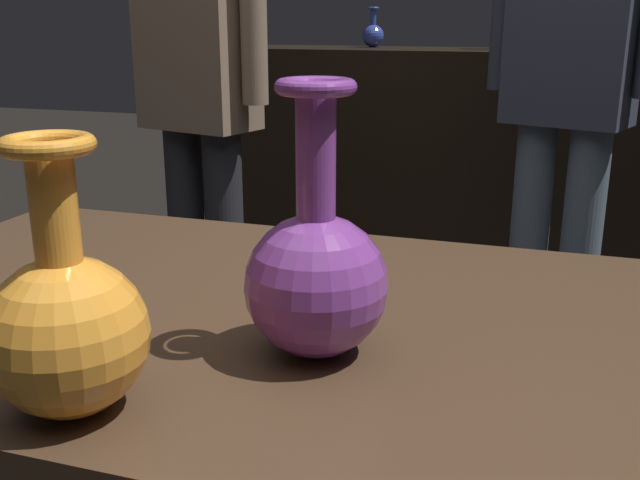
{
  "coord_description": "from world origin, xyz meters",
  "views": [
    {
      "loc": [
        0.23,
        -0.71,
        1.11
      ],
      "look_at": [
        0.01,
        -0.04,
        0.9
      ],
      "focal_mm": 41.61,
      "sensor_mm": 36.0,
      "label": 1
    }
  ],
  "objects_px": {
    "vase_tall_behind": "(66,325)",
    "vase_centerpiece": "(316,273)",
    "visitor_near_left": "(198,72)",
    "visitor_center_back": "(571,63)",
    "shelf_vase_center": "(508,14)",
    "shelf_vase_left": "(373,34)"
  },
  "relations": [
    {
      "from": "vase_tall_behind",
      "to": "vase_centerpiece",
      "type": "bearing_deg",
      "value": 46.93
    },
    {
      "from": "visitor_near_left",
      "to": "visitor_center_back",
      "type": "height_order",
      "value": "visitor_center_back"
    },
    {
      "from": "vase_centerpiece",
      "to": "visitor_near_left",
      "type": "bearing_deg",
      "value": 121.02
    },
    {
      "from": "visitor_center_back",
      "to": "visitor_near_left",
      "type": "bearing_deg",
      "value": 32.82
    },
    {
      "from": "vase_centerpiece",
      "to": "visitor_center_back",
      "type": "xyz_separation_m",
      "value": [
        0.22,
        1.51,
        0.11
      ]
    },
    {
      "from": "vase_tall_behind",
      "to": "shelf_vase_center",
      "type": "distance_m",
      "value": 2.51
    },
    {
      "from": "visitor_near_left",
      "to": "shelf_vase_left",
      "type": "bearing_deg",
      "value": -86.7
    },
    {
      "from": "vase_centerpiece",
      "to": "shelf_vase_center",
      "type": "xyz_separation_m",
      "value": [
        -0.02,
        2.33,
        0.24
      ]
    },
    {
      "from": "vase_centerpiece",
      "to": "shelf_vase_left",
      "type": "distance_m",
      "value": 2.42
    },
    {
      "from": "shelf_vase_left",
      "to": "visitor_center_back",
      "type": "bearing_deg",
      "value": -48.17
    },
    {
      "from": "vase_tall_behind",
      "to": "shelf_vase_left",
      "type": "relative_size",
      "value": 1.47
    },
    {
      "from": "shelf_vase_left",
      "to": "vase_centerpiece",
      "type": "bearing_deg",
      "value": -77.1
    },
    {
      "from": "visitor_near_left",
      "to": "vase_centerpiece",
      "type": "bearing_deg",
      "value": 136.27
    },
    {
      "from": "shelf_vase_center",
      "to": "visitor_center_back",
      "type": "bearing_deg",
      "value": -73.83
    },
    {
      "from": "visitor_center_back",
      "to": "shelf_vase_center",
      "type": "bearing_deg",
      "value": -54.3
    },
    {
      "from": "vase_tall_behind",
      "to": "shelf_vase_center",
      "type": "height_order",
      "value": "shelf_vase_center"
    },
    {
      "from": "vase_tall_behind",
      "to": "visitor_near_left",
      "type": "height_order",
      "value": "visitor_near_left"
    },
    {
      "from": "vase_centerpiece",
      "to": "vase_tall_behind",
      "type": "height_order",
      "value": "vase_centerpiece"
    },
    {
      "from": "vase_centerpiece",
      "to": "shelf_vase_left",
      "type": "height_order",
      "value": "shelf_vase_left"
    },
    {
      "from": "shelf_vase_center",
      "to": "visitor_near_left",
      "type": "relative_size",
      "value": 0.16
    },
    {
      "from": "shelf_vase_left",
      "to": "shelf_vase_center",
      "type": "bearing_deg",
      "value": -3.01
    },
    {
      "from": "vase_centerpiece",
      "to": "vase_tall_behind",
      "type": "bearing_deg",
      "value": -133.07
    }
  ]
}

